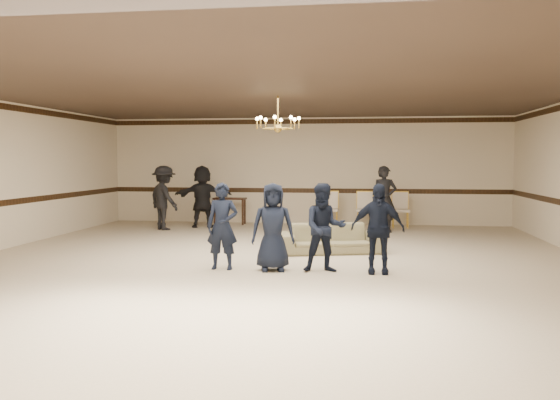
{
  "coord_description": "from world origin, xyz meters",
  "views": [
    {
      "loc": [
        1.65,
        -10.47,
        1.94
      ],
      "look_at": [
        0.25,
        -0.5,
        1.23
      ],
      "focal_mm": 37.21,
      "sensor_mm": 36.0,
      "label": 1
    }
  ],
  "objects": [
    {
      "name": "room",
      "position": [
        0.0,
        0.0,
        1.6
      ],
      "size": [
        12.01,
        14.01,
        3.21
      ],
      "color": "beige",
      "rests_on": "ground"
    },
    {
      "name": "chair_rail",
      "position": [
        0.0,
        6.99,
        1.0
      ],
      "size": [
        12.0,
        0.02,
        0.14
      ],
      "primitive_type": "cube",
      "color": "black",
      "rests_on": "wall_back"
    },
    {
      "name": "crown_molding",
      "position": [
        0.0,
        6.99,
        3.08
      ],
      "size": [
        12.0,
        0.02,
        0.14
      ],
      "primitive_type": "cube",
      "color": "black",
      "rests_on": "wall_back"
    },
    {
      "name": "chandelier",
      "position": [
        0.0,
        1.0,
        2.88
      ],
      "size": [
        0.94,
        0.94,
        0.89
      ],
      "primitive_type": null,
      "color": "#B7903A",
      "rests_on": "ceiling"
    },
    {
      "name": "boy_a",
      "position": [
        -0.77,
        -0.55,
        0.77
      ],
      "size": [
        0.56,
        0.37,
        1.53
      ],
      "primitive_type": "imported",
      "rotation": [
        0.0,
        0.0,
        0.0
      ],
      "color": "black",
      "rests_on": "floor"
    },
    {
      "name": "boy_b",
      "position": [
        0.13,
        -0.55,
        0.77
      ],
      "size": [
        0.83,
        0.63,
        1.53
      ],
      "primitive_type": "imported",
      "rotation": [
        0.0,
        0.0,
        0.2
      ],
      "color": "black",
      "rests_on": "floor"
    },
    {
      "name": "boy_c",
      "position": [
        1.03,
        -0.55,
        0.77
      ],
      "size": [
        0.83,
        0.7,
        1.53
      ],
      "primitive_type": "imported",
      "rotation": [
        0.0,
        0.0,
        0.17
      ],
      "color": "black",
      "rests_on": "floor"
    },
    {
      "name": "boy_d",
      "position": [
        1.93,
        -0.55,
        0.77
      ],
      "size": [
        0.9,
        0.38,
        1.53
      ],
      "primitive_type": "imported",
      "rotation": [
        0.0,
        0.0,
        0.01
      ],
      "color": "black",
      "rests_on": "floor"
    },
    {
      "name": "settee",
      "position": [
        1.02,
        1.51,
        0.3
      ],
      "size": [
        2.21,
        1.32,
        0.6
      ],
      "primitive_type": "imported",
      "rotation": [
        0.0,
        0.0,
        0.26
      ],
      "color": "#76744F",
      "rests_on": "floor"
    },
    {
      "name": "adult_left",
      "position": [
        -3.73,
        4.86,
        0.88
      ],
      "size": [
        1.3,
        1.23,
        1.77
      ],
      "primitive_type": "imported",
      "rotation": [
        0.0,
        0.0,
        2.45
      ],
      "color": "black",
      "rests_on": "floor"
    },
    {
      "name": "adult_mid",
      "position": [
        -2.83,
        5.56,
        0.88
      ],
      "size": [
        1.7,
        0.77,
        1.77
      ],
      "primitive_type": "imported",
      "rotation": [
        0.0,
        0.0,
        3.3
      ],
      "color": "black",
      "rests_on": "floor"
    },
    {
      "name": "adult_right",
      "position": [
        2.27,
        5.16,
        0.88
      ],
      "size": [
        0.69,
        0.5,
        1.77
      ],
      "primitive_type": "imported",
      "rotation": [
        0.0,
        0.0,
        0.12
      ],
      "color": "black",
      "rests_on": "floor"
    },
    {
      "name": "banquet_chair_left",
      "position": [
        0.76,
        6.24,
        0.5
      ],
      "size": [
        0.5,
        0.5,
        1.01
      ],
      "primitive_type": null,
      "rotation": [
        0.0,
        0.0,
        -0.04
      ],
      "color": "beige",
      "rests_on": "floor"
    },
    {
      "name": "banquet_chair_mid",
      "position": [
        1.76,
        6.24,
        0.5
      ],
      "size": [
        0.49,
        0.49,
        1.01
      ],
      "primitive_type": null,
      "rotation": [
        0.0,
        0.0,
        -0.01
      ],
      "color": "beige",
      "rests_on": "floor"
    },
    {
      "name": "banquet_chair_right",
      "position": [
        2.76,
        6.24,
        0.5
      ],
      "size": [
        0.53,
        0.53,
        1.01
      ],
      "primitive_type": null,
      "rotation": [
        0.0,
        0.0,
        0.1
      ],
      "color": "beige",
      "rests_on": "floor"
    },
    {
      "name": "console_table",
      "position": [
        -2.24,
        6.44,
        0.4
      ],
      "size": [
        0.98,
        0.47,
        0.8
      ],
      "primitive_type": "cube",
      "rotation": [
        0.0,
        0.0,
        -0.07
      ],
      "color": "#331A11",
      "rests_on": "floor"
    }
  ]
}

